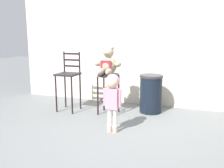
# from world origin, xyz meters

# --- Properties ---
(ground_plane) EXTENTS (24.00, 24.00, 0.00)m
(ground_plane) POSITION_xyz_m (0.00, 0.00, 0.00)
(ground_plane) COLOR slate
(building_wall) EXTENTS (6.19, 0.30, 3.97)m
(building_wall) POSITION_xyz_m (0.00, 2.03, 1.99)
(building_wall) COLOR beige
(building_wall) RESTS_ON ground_plane
(bar_stool_with_teddy) EXTENTS (0.44, 0.44, 0.81)m
(bar_stool_with_teddy) POSITION_xyz_m (-0.51, 1.00, 0.59)
(bar_stool_with_teddy) COLOR black
(bar_stool_with_teddy) RESTS_ON ground_plane
(teddy_bear) EXTENTS (0.53, 0.48, 0.56)m
(teddy_bear) POSITION_xyz_m (-0.51, 0.97, 1.02)
(teddy_bear) COLOR gray
(teddy_bear) RESTS_ON bar_stool_with_teddy
(child_walking) EXTENTS (0.30, 0.24, 0.96)m
(child_walking) POSITION_xyz_m (-0.10, 0.09, 0.70)
(child_walking) COLOR #DFAC9B
(child_walking) RESTS_ON ground_plane
(trash_bin) EXTENTS (0.47, 0.47, 0.78)m
(trash_bin) POSITION_xyz_m (0.28, 1.36, 0.39)
(trash_bin) COLOR black
(trash_bin) RESTS_ON ground_plane
(bar_chair_empty) EXTENTS (0.43, 0.43, 1.23)m
(bar_chair_empty) POSITION_xyz_m (-1.37, 0.93, 0.71)
(bar_chair_empty) COLOR black
(bar_chair_empty) RESTS_ON ground_plane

